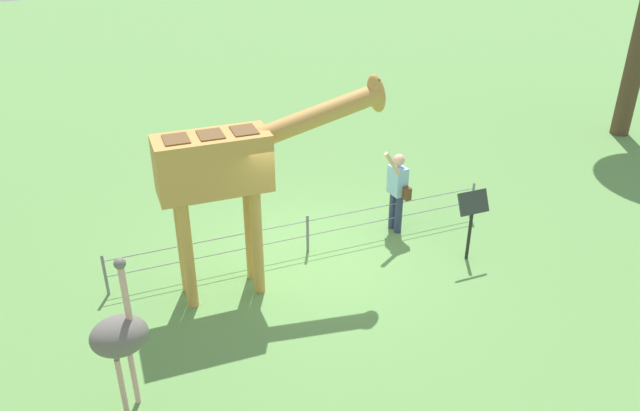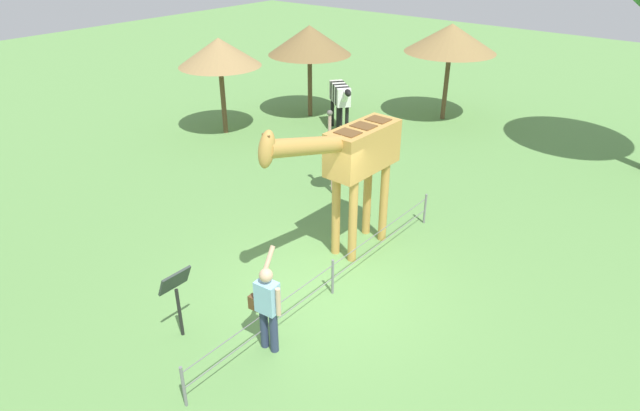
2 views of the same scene
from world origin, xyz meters
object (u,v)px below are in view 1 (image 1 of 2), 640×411
object	(u,v)px
ostrich	(120,336)
info_sign	(472,212)
giraffe	(233,167)
visitor	(397,188)

from	to	relation	value
ostrich	info_sign	size ratio (longest dim) A/B	1.70
giraffe	ostrich	distance (m)	3.08
ostrich	info_sign	world-z (taller)	ostrich
giraffe	info_sign	size ratio (longest dim) A/B	2.81
giraffe	ostrich	world-z (taller)	giraffe
ostrich	giraffe	bearing A→B (deg)	45.64
visitor	info_sign	world-z (taller)	visitor
giraffe	ostrich	size ratio (longest dim) A/B	1.65
giraffe	info_sign	world-z (taller)	giraffe
ostrich	info_sign	xyz separation A→B (m)	(6.00, 1.40, -0.23)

